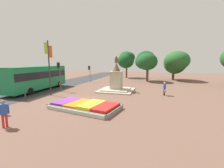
% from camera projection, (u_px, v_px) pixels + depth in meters
% --- Properties ---
extents(ground_plane, '(94.51, 94.51, 0.00)m').
position_uv_depth(ground_plane, '(78.00, 103.00, 14.67)').
color(ground_plane, brown).
extents(street_asphalt_strip, '(6.54, 82.70, 0.01)m').
position_uv_depth(street_asphalt_strip, '(7.00, 97.00, 17.17)').
color(street_asphalt_strip, '#333335').
rests_on(street_asphalt_strip, ground_plane).
extents(flower_planter, '(6.34, 4.04, 0.56)m').
position_uv_depth(flower_planter, '(85.00, 106.00, 12.79)').
color(flower_planter, '#38281C').
rests_on(flower_planter, ground_plane).
extents(statue_monument, '(4.63, 4.63, 4.76)m').
position_uv_depth(statue_monument, '(116.00, 83.00, 20.60)').
color(statue_monument, '#B2A894').
rests_on(statue_monument, ground_plane).
extents(traffic_light_mid_block, '(0.42, 0.30, 3.92)m').
position_uv_depth(traffic_light_mid_block, '(59.00, 72.00, 20.09)').
color(traffic_light_mid_block, '#4C5156').
rests_on(traffic_light_mid_block, ground_plane).
extents(traffic_light_far_corner, '(0.42, 0.31, 3.23)m').
position_uv_depth(traffic_light_far_corner, '(90.00, 71.00, 29.31)').
color(traffic_light_far_corner, slate).
rests_on(traffic_light_far_corner, ground_plane).
extents(banner_pole, '(0.18, 1.27, 6.42)m').
position_uv_depth(banner_pole, '(49.00, 65.00, 17.48)').
color(banner_pole, '#2D2D33').
rests_on(banner_pole, ground_plane).
extents(city_bus, '(2.90, 10.16, 3.35)m').
position_uv_depth(city_bus, '(38.00, 77.00, 20.80)').
color(city_bus, '#197A47').
rests_on(city_bus, ground_plane).
extents(pedestrian_with_handbag, '(0.32, 0.72, 1.64)m').
position_uv_depth(pedestrian_with_handbag, '(164.00, 88.00, 17.78)').
color(pedestrian_with_handbag, black).
rests_on(pedestrian_with_handbag, ground_plane).
extents(pedestrian_near_planter, '(0.41, 0.47, 1.71)m').
position_uv_depth(pedestrian_near_planter, '(4.00, 112.00, 9.03)').
color(pedestrian_near_planter, red).
rests_on(pedestrian_near_planter, ground_plane).
extents(kerb_bollard_mid_a, '(0.15, 0.15, 0.95)m').
position_uv_depth(kerb_bollard_mid_a, '(25.00, 96.00, 15.42)').
color(kerb_bollard_mid_a, '#2D2D33').
rests_on(kerb_bollard_mid_a, ground_plane).
extents(park_tree_far_left, '(4.58, 5.39, 6.21)m').
position_uv_depth(park_tree_far_left, '(146.00, 61.00, 30.55)').
color(park_tree_far_left, brown).
rests_on(park_tree_far_left, ground_plane).
extents(park_tree_behind_statue, '(4.26, 4.55, 6.63)m').
position_uv_depth(park_tree_behind_statue, '(126.00, 59.00, 37.38)').
color(park_tree_behind_statue, brown).
rests_on(park_tree_behind_statue, ground_plane).
extents(park_tree_street_side, '(5.16, 7.04, 6.32)m').
position_uv_depth(park_tree_street_side, '(176.00, 62.00, 32.51)').
color(park_tree_street_side, '#4C3823').
rests_on(park_tree_street_side, ground_plane).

